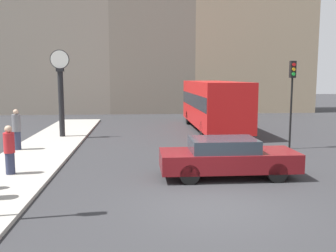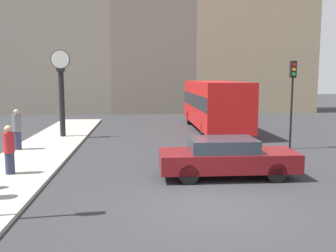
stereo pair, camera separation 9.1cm
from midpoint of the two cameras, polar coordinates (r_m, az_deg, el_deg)
ground_plane at (r=10.02m, az=6.84°, el=-11.89°), size 120.00×120.00×0.00m
sidewalk_corner at (r=18.69m, az=-17.72°, el=-2.89°), size 2.93×21.22×0.12m
building_row at (r=35.91m, az=-3.59°, el=14.02°), size 28.80×5.00×18.03m
sedan_car at (r=12.58m, az=9.11°, el=-4.72°), size 4.50×1.71×1.31m
bus_distant at (r=23.42m, az=7.13°, el=3.56°), size 2.58×9.63×3.03m
traffic_light_far at (r=17.95m, az=18.57°, el=5.70°), size 0.26×0.24×4.03m
street_clock at (r=20.84m, az=-15.81°, el=4.97°), size 1.01×0.37×4.62m
pedestrian_red_top at (r=13.42m, az=-22.87°, el=-3.35°), size 0.35×0.35×1.63m
pedestrian_grey_jacket at (r=17.76m, az=-21.87°, el=-0.49°), size 0.36×0.36×1.79m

